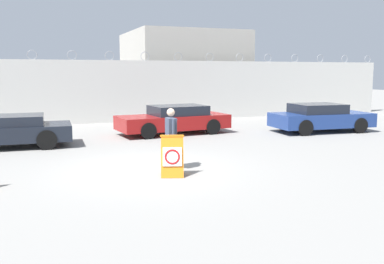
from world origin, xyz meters
name	(u,v)px	position (x,y,z in m)	size (l,w,h in m)	color
ground_plane	(152,169)	(0.00, 0.00, 0.00)	(90.00, 90.00, 0.00)	gray
perimeter_wall	(92,92)	(0.00, 11.15, 1.61)	(36.00, 0.30, 3.65)	silver
building_block	(182,72)	(6.77, 16.48, 2.60)	(7.02, 7.19, 5.19)	#B2ADA3
barricade_sign	(172,155)	(0.30, -0.90, 0.52)	(0.74, 0.82, 1.04)	orange
security_guard	(171,136)	(0.49, -0.22, 0.91)	(0.39, 0.60, 1.65)	black
parked_car_front_coupe	(6,131)	(-3.80, 4.98, 0.59)	(4.48, 2.10, 1.12)	black
parked_car_rear_sedan	(174,119)	(2.68, 6.07, 0.61)	(4.79, 2.27, 1.20)	black
parked_car_far_side	(320,118)	(8.87, 4.39, 0.63)	(4.42, 2.21, 1.23)	black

